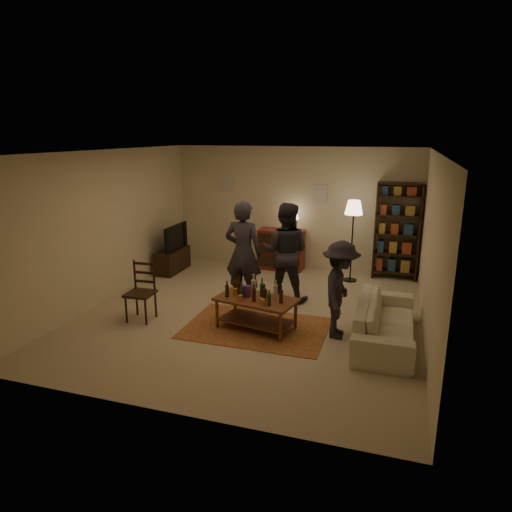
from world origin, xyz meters
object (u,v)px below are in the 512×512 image
at_px(tv_stand, 172,254).
at_px(dresser, 281,248).
at_px(bookshelf, 397,230).
at_px(person_right, 285,252).
at_px(person_by_sofa, 340,290).
at_px(person_left, 243,253).
at_px(dining_chair, 142,289).
at_px(floor_lamp, 354,213).
at_px(sofa, 385,321).
at_px(coffee_table, 256,302).

relative_size(tv_stand, dresser, 0.78).
bearing_deg(bookshelf, person_right, -133.93).
xyz_separation_m(bookshelf, person_by_sofa, (-0.72, -3.24, -0.29)).
height_order(bookshelf, person_by_sofa, bookshelf).
bearing_deg(person_left, dining_chair, 44.07).
bearing_deg(person_by_sofa, tv_stand, 59.64).
distance_m(floor_lamp, person_right, 1.88).
bearing_deg(person_left, dresser, -89.94).
distance_m(bookshelf, person_by_sofa, 3.34).
bearing_deg(dresser, person_right, -73.54).
bearing_deg(dresser, bookshelf, 1.57).
distance_m(person_right, person_by_sofa, 1.74).
xyz_separation_m(tv_stand, person_right, (2.81, -0.97, 0.52)).
distance_m(bookshelf, person_left, 3.47).
bearing_deg(person_by_sofa, sofa, -85.35).
distance_m(dining_chair, person_by_sofa, 3.19).
relative_size(person_left, person_by_sofa, 1.26).
distance_m(dining_chair, person_left, 1.84).
height_order(coffee_table, sofa, coffee_table).
height_order(coffee_table, person_right, person_right).
xyz_separation_m(dresser, bookshelf, (2.44, 0.07, 0.56)).
xyz_separation_m(dining_chair, floor_lamp, (3.04, 3.07, 0.91)).
bearing_deg(sofa, dining_chair, 95.36).
height_order(dining_chair, tv_stand, tv_stand).
distance_m(dresser, sofa, 3.93).
distance_m(dining_chair, sofa, 3.87).
height_order(sofa, person_left, person_left).
xyz_separation_m(sofa, person_right, (-1.84, 1.23, 0.60)).
relative_size(bookshelf, sofa, 0.97).
height_order(dining_chair, person_right, person_right).
distance_m(tv_stand, person_left, 2.61).
relative_size(dresser, bookshelf, 0.67).
xyz_separation_m(coffee_table, person_right, (0.12, 1.39, 0.47)).
bearing_deg(person_right, sofa, 146.16).
bearing_deg(bookshelf, floor_lamp, -151.08).
relative_size(dining_chair, tv_stand, 0.93).
relative_size(floor_lamp, person_left, 0.90).
bearing_deg(floor_lamp, person_by_sofa, -87.32).
bearing_deg(person_right, floor_lamp, -124.81).
height_order(dining_chair, person_by_sofa, person_by_sofa).
distance_m(tv_stand, sofa, 5.14).
relative_size(floor_lamp, person_by_sofa, 1.14).
bearing_deg(tv_stand, bookshelf, 11.80).
bearing_deg(tv_stand, person_left, -32.65).
xyz_separation_m(coffee_table, tv_stand, (-2.69, 2.36, -0.05)).
xyz_separation_m(bookshelf, person_right, (-1.88, -1.95, -0.13)).
bearing_deg(dining_chair, person_by_sofa, 2.13).
xyz_separation_m(bookshelf, floor_lamp, (-0.85, -0.47, 0.39)).
distance_m(coffee_table, person_right, 1.47).
relative_size(person_right, person_by_sofa, 1.22).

